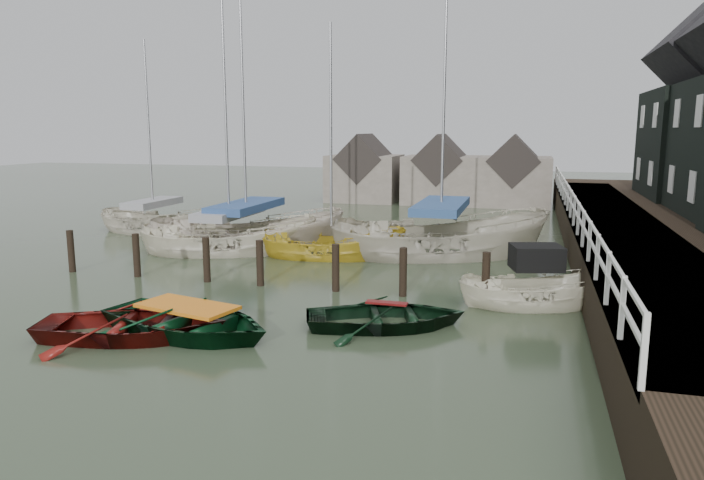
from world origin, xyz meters
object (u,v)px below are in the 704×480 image
(rowboat_dkgreen, at_px, (386,327))
(rowboat_green, at_px, (189,334))
(sailboat_d, at_px, (440,254))
(rowboat_red, at_px, (133,338))
(sailboat_a, at_px, (230,251))
(sailboat_e, at_px, (154,231))
(motorboat, at_px, (534,303))
(sailboat_b, at_px, (247,249))
(sailboat_c, at_px, (332,256))

(rowboat_dkgreen, bearing_deg, rowboat_green, 92.56)
(sailboat_d, bearing_deg, rowboat_red, 133.79)
(rowboat_red, relative_size, sailboat_a, 0.38)
(rowboat_red, distance_m, sailboat_e, 15.25)
(rowboat_dkgreen, xyz_separation_m, sailboat_d, (0.02, 8.98, 0.06))
(rowboat_dkgreen, height_order, motorboat, motorboat)
(rowboat_red, xyz_separation_m, sailboat_b, (-2.03, 10.32, 0.06))
(sailboat_e, bearing_deg, sailboat_c, -98.17)
(rowboat_green, relative_size, sailboat_e, 0.46)
(sailboat_b, relative_size, sailboat_c, 1.37)
(sailboat_b, xyz_separation_m, sailboat_e, (-5.93, 2.69, 0.00))
(sailboat_e, bearing_deg, rowboat_green, -134.48)
(rowboat_dkgreen, bearing_deg, rowboat_red, 93.33)
(rowboat_green, bearing_deg, sailboat_d, -8.66)
(sailboat_d, bearing_deg, sailboat_c, 88.84)
(rowboat_green, relative_size, sailboat_c, 0.47)
(motorboat, bearing_deg, sailboat_d, 13.46)
(sailboat_a, bearing_deg, sailboat_e, 37.44)
(rowboat_red, distance_m, sailboat_a, 10.03)
(rowboat_red, relative_size, rowboat_dkgreen, 1.10)
(sailboat_c, bearing_deg, rowboat_dkgreen, -161.53)
(sailboat_e, bearing_deg, motorboat, -105.64)
(rowboat_dkgreen, height_order, sailboat_e, sailboat_e)
(motorboat, bearing_deg, rowboat_green, 105.56)
(sailboat_b, relative_size, sailboat_e, 1.33)
(rowboat_red, xyz_separation_m, sailboat_a, (-2.47, 9.72, 0.06))
(rowboat_red, distance_m, motorboat, 10.19)
(sailboat_a, bearing_deg, rowboat_green, 179.55)
(sailboat_a, relative_size, sailboat_c, 1.18)
(sailboat_e, bearing_deg, rowboat_dkgreen, -119.07)
(sailboat_a, bearing_deg, sailboat_d, -100.03)
(rowboat_dkgreen, xyz_separation_m, sailboat_c, (-3.83, 7.61, 0.01))
(rowboat_green, relative_size, motorboat, 1.03)
(rowboat_red, height_order, rowboat_dkgreen, rowboat_red)
(sailboat_d, bearing_deg, motorboat, -172.05)
(motorboat, relative_size, sailboat_b, 0.33)
(rowboat_green, height_order, sailboat_e, sailboat_e)
(sailboat_d, xyz_separation_m, sailboat_e, (-13.37, 1.66, 0.01))
(sailboat_c, bearing_deg, sailboat_b, 76.26)
(rowboat_red, bearing_deg, sailboat_c, -25.54)
(rowboat_dkgreen, xyz_separation_m, sailboat_b, (-7.42, 7.96, 0.06))
(rowboat_red, relative_size, sailboat_e, 0.44)
(rowboat_dkgreen, distance_m, sailboat_b, 10.88)
(motorboat, height_order, sailboat_c, sailboat_c)
(sailboat_a, bearing_deg, rowboat_red, 172.58)
(rowboat_dkgreen, bearing_deg, sailboat_e, 31.09)
(rowboat_green, relative_size, rowboat_dkgreen, 1.16)
(sailboat_c, height_order, sailboat_e, sailboat_e)
(rowboat_dkgreen, bearing_deg, motorboat, -71.23)
(rowboat_green, bearing_deg, rowboat_dkgreen, -53.96)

